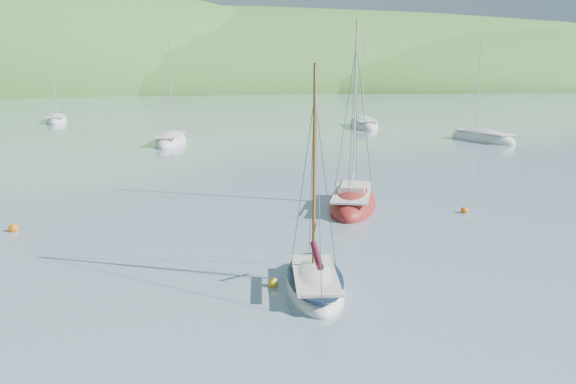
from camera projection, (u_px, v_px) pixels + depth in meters
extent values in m
plane|color=gray|center=(276.00, 293.00, 22.74)|extent=(700.00, 700.00, 0.00)
ellipsoid|color=#3C772D|center=(178.00, 84.00, 186.10)|extent=(440.00, 110.00, 44.00)
ellipsoid|color=#3C772D|center=(481.00, 83.00, 192.85)|extent=(240.00, 100.00, 34.00)
ellipsoid|color=silver|center=(315.00, 286.00, 23.10)|extent=(2.83, 5.82, 1.37)
cube|color=beige|center=(315.00, 274.00, 22.88)|extent=(2.14, 4.53, 0.10)
cylinder|color=brown|center=(314.00, 169.00, 22.88)|extent=(0.12, 0.12, 7.44)
ellipsoid|color=black|center=(315.00, 276.00, 23.01)|extent=(2.79, 5.76, 0.23)
cylinder|color=#591326|center=(317.00, 255.00, 22.15)|extent=(0.62, 2.69, 0.24)
ellipsoid|color=maroon|center=(352.00, 204.00, 35.58)|extent=(4.99, 7.95, 2.07)
cube|color=beige|center=(352.00, 192.00, 35.28)|extent=(3.81, 6.17, 0.10)
cylinder|color=silver|center=(355.00, 106.00, 35.32)|extent=(0.12, 0.12, 9.40)
cube|color=beige|center=(352.00, 188.00, 35.23)|extent=(2.04, 2.46, 0.42)
cylinder|color=silver|center=(352.00, 178.00, 34.36)|extent=(1.31, 3.43, 0.09)
ellipsoid|color=silver|center=(171.00, 142.00, 61.11)|extent=(4.20, 7.99, 2.07)
cube|color=beige|center=(170.00, 135.00, 60.80)|extent=(3.19, 6.21, 0.10)
cylinder|color=silver|center=(171.00, 86.00, 60.90)|extent=(0.12, 0.12, 9.12)
ellipsoid|color=silver|center=(364.00, 126.00, 75.22)|extent=(3.92, 8.75, 2.30)
cube|color=beige|center=(364.00, 119.00, 74.89)|extent=(2.95, 6.82, 0.10)
cylinder|color=silver|center=(363.00, 75.00, 74.99)|extent=(0.12, 0.12, 10.17)
ellipsoid|color=silver|center=(57.00, 121.00, 80.75)|extent=(3.07, 7.30, 1.94)
cube|color=beige|center=(56.00, 116.00, 80.48)|extent=(2.31, 5.69, 0.10)
cylinder|color=silver|center=(54.00, 81.00, 80.53)|extent=(0.12, 0.12, 8.55)
ellipsoid|color=silver|center=(482.00, 139.00, 63.16)|extent=(5.27, 8.26, 2.13)
cube|color=beige|center=(484.00, 132.00, 62.87)|extent=(4.02, 6.41, 0.10)
cylinder|color=silver|center=(479.00, 84.00, 62.82)|extent=(0.12, 0.12, 9.35)
sphere|color=gold|center=(273.00, 283.00, 23.37)|extent=(0.40, 0.40, 0.40)
sphere|color=#CE600D|center=(464.00, 211.00, 34.27)|extent=(0.41, 0.41, 0.41)
sphere|color=#CE600D|center=(14.00, 229.00, 30.70)|extent=(0.48, 0.48, 0.48)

